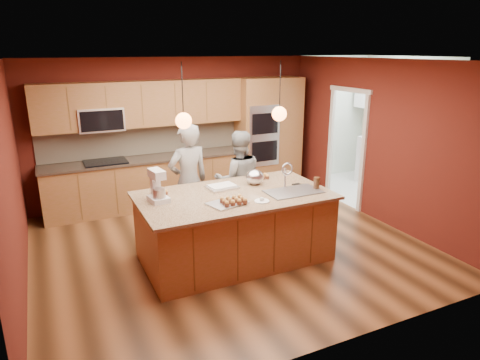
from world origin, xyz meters
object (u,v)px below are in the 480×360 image
person_left (189,182)px  mixing_bowl (255,177)px  stand_mixer (158,188)px  person_right (238,180)px  island (235,226)px

person_left → mixing_bowl: (0.78, -0.70, 0.16)m
stand_mixer → mixing_bowl: (1.46, 0.11, -0.07)m
person_right → island: bearing=77.2°
island → mixing_bowl: 0.78m
person_right → mixing_bowl: (-0.07, -0.70, 0.25)m
island → person_right: bearing=62.8°
person_left → person_right: bearing=172.2°
person_left → person_right: (0.84, 0.00, -0.09)m
stand_mixer → mixing_bowl: stand_mixer is taller
person_left → stand_mixer: bearing=42.0°
person_left → stand_mixer: 1.08m
person_right → stand_mixer: (-1.52, -0.81, 0.33)m
mixing_bowl → stand_mixer: bearing=-175.6°
person_left → person_right: size_ratio=1.11×
person_right → mixing_bowl: person_right is taller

